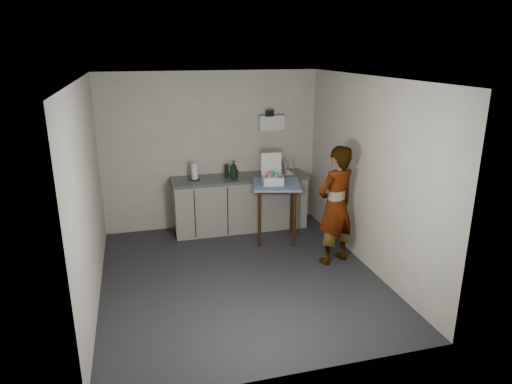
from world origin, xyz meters
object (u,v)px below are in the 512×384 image
object	(u,v)px
soap_bottle	(234,170)
dish_rack	(280,171)
kitchen_counter	(240,204)
dark_bottle	(227,171)
side_table	(277,191)
bakery_box	(272,177)
soda_can	(236,173)
paper_towel	(195,172)
standing_man	(336,206)

from	to	relation	value
soap_bottle	dish_rack	world-z (taller)	soap_bottle
kitchen_counter	dish_rack	size ratio (longest dim) A/B	5.55
dark_bottle	dish_rack	xyz separation A→B (m)	(0.89, -0.07, -0.04)
side_table	bakery_box	xyz separation A→B (m)	(-0.06, 0.03, 0.22)
soda_can	dark_bottle	distance (m)	0.16
kitchen_counter	dark_bottle	world-z (taller)	dark_bottle
kitchen_counter	paper_towel	world-z (taller)	paper_towel
paper_towel	side_table	bearing A→B (deg)	-27.44
soda_can	paper_towel	size ratio (longest dim) A/B	0.50
dark_bottle	paper_towel	size ratio (longest dim) A/B	0.77
soda_can	soap_bottle	bearing A→B (deg)	-131.94
standing_man	dark_bottle	world-z (taller)	standing_man
soda_can	bakery_box	bearing A→B (deg)	-50.16
soda_can	dish_rack	size ratio (longest dim) A/B	0.34
soap_bottle	soda_can	world-z (taller)	soap_bottle
paper_towel	soda_can	bearing A→B (deg)	-3.54
kitchen_counter	paper_towel	size ratio (longest dim) A/B	8.08
standing_man	dark_bottle	distance (m)	2.03
kitchen_counter	dark_bottle	distance (m)	0.63
dark_bottle	bakery_box	distance (m)	0.85
soap_bottle	dark_bottle	distance (m)	0.16
dark_bottle	paper_towel	world-z (taller)	paper_towel
kitchen_counter	dish_rack	xyz separation A→B (m)	(0.69, -0.04, 0.55)
standing_man	soap_bottle	distance (m)	1.88
kitchen_counter	soap_bottle	distance (m)	0.65
bakery_box	soap_bottle	bearing A→B (deg)	145.12
standing_man	dish_rack	bearing A→B (deg)	-98.63
dish_rack	soda_can	bearing A→B (deg)	179.82
soap_bottle	dark_bottle	xyz separation A→B (m)	(-0.09, 0.13, -0.04)
standing_man	paper_towel	distance (m)	2.37
soap_bottle	paper_towel	distance (m)	0.63
paper_towel	bakery_box	size ratio (longest dim) A/B	0.61
side_table	bakery_box	size ratio (longest dim) A/B	2.06
standing_man	dark_bottle	bearing A→B (deg)	-73.40
paper_towel	soap_bottle	bearing A→B (deg)	-9.17
paper_towel	kitchen_counter	bearing A→B (deg)	-0.53
dish_rack	paper_towel	bearing A→B (deg)	178.24
standing_man	dish_rack	distance (m)	1.58
side_table	dish_rack	size ratio (longest dim) A/B	2.31
soda_can	dark_bottle	xyz separation A→B (m)	(-0.14, 0.07, 0.04)
soda_can	dark_bottle	bearing A→B (deg)	152.98
bakery_box	side_table	bearing A→B (deg)	-18.40
soap_bottle	bakery_box	world-z (taller)	bakery_box
dish_rack	bakery_box	world-z (taller)	bakery_box
standing_man	dark_bottle	size ratio (longest dim) A/B	7.93
kitchen_counter	soap_bottle	size ratio (longest dim) A/B	7.46
soap_bottle	dish_rack	size ratio (longest dim) A/B	0.74
dark_bottle	dish_rack	bearing A→B (deg)	-4.74
standing_man	bakery_box	bearing A→B (deg)	-78.68
side_table	paper_towel	xyz separation A→B (m)	(-1.19, 0.62, 0.23)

